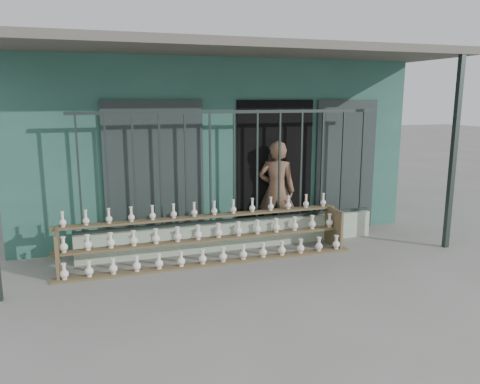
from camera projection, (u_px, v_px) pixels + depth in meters
name	position (u px, v px, depth m)	size (l,w,h in m)	color
ground	(262.00, 276.00, 6.51)	(60.00, 60.00, 0.00)	slate
workshop_building	(194.00, 136.00, 10.13)	(7.40, 6.60, 3.21)	#2B5B4D
parapet_wall	(234.00, 235.00, 7.68)	(5.00, 0.20, 0.45)	#ADC3A7
security_fence	(234.00, 167.00, 7.46)	(5.00, 0.04, 1.80)	#283330
shelf_rack	(209.00, 237.00, 7.10)	(4.50, 0.68, 0.85)	brown
elderly_woman	(277.00, 191.00, 8.05)	(0.63, 0.41, 1.73)	brown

